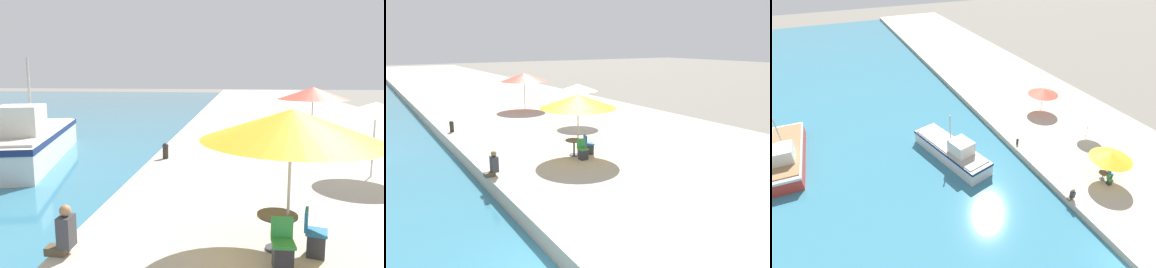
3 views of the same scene
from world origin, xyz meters
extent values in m
cube|color=#BCB29E|center=(8.00, 37.00, 0.32)|extent=(16.00, 90.00, 0.63)
cube|color=silver|center=(-6.19, 16.37, 0.73)|extent=(4.89, 9.66, 1.38)
cube|color=navy|center=(-6.19, 16.37, 1.30)|extent=(4.97, 9.76, 0.25)
cube|color=#ADA89E|center=(-6.19, 16.37, 1.47)|extent=(4.50, 8.88, 0.10)
cube|color=silver|center=(-5.76, 14.80, 2.15)|extent=(2.25, 2.44, 1.25)
cylinder|color=#B7B2A8|center=(-6.19, 16.37, 3.18)|extent=(0.12, 0.12, 3.32)
cylinder|color=#B7B7B7|center=(4.58, 7.05, 1.82)|extent=(0.06, 0.06, 2.37)
cone|color=yellow|center=(4.58, 7.05, 3.16)|extent=(3.50, 3.50, 0.61)
cylinder|color=#B7B7B7|center=(8.10, 12.96, 1.76)|extent=(0.06, 0.06, 2.26)
cone|color=white|center=(8.10, 12.96, 2.97)|extent=(2.50, 2.50, 0.44)
cylinder|color=#B7B7B7|center=(7.34, 19.82, 1.79)|extent=(0.06, 0.06, 2.32)
cone|color=#E04C38|center=(7.34, 19.82, 3.12)|extent=(3.59, 3.59, 0.63)
cylinder|color=#333338|center=(4.38, 7.08, 0.65)|extent=(0.44, 0.44, 0.04)
cylinder|color=#333338|center=(4.38, 7.08, 0.98)|extent=(0.08, 0.08, 0.70)
cylinder|color=#4C4742|center=(4.38, 7.08, 1.35)|extent=(0.80, 0.80, 0.04)
cube|color=#2D2D33|center=(5.11, 6.92, 0.86)|extent=(0.41, 0.41, 0.45)
cube|color=#1E66A3|center=(5.11, 6.92, 1.11)|extent=(0.48, 0.48, 0.06)
cube|color=#1E66A3|center=(4.92, 6.96, 1.34)|extent=(0.15, 0.40, 0.40)
cube|color=#2D2D33|center=(4.42, 6.33, 0.86)|extent=(0.36, 0.36, 0.45)
cube|color=#2D8E42|center=(4.42, 6.33, 1.11)|extent=(0.42, 0.42, 0.06)
cube|color=#2D8E42|center=(4.41, 6.53, 1.34)|extent=(0.40, 0.08, 0.40)
cube|color=brown|center=(0.12, 6.35, 0.71)|extent=(0.42, 0.28, 0.16)
cube|color=#38383D|center=(0.33, 6.35, 1.11)|extent=(0.26, 0.36, 0.63)
sphere|color=#9E704C|center=(0.33, 6.35, 1.53)|extent=(0.23, 0.23, 0.23)
cylinder|color=#2D2823|center=(0.59, 14.80, 0.86)|extent=(0.24, 0.24, 0.45)
sphere|color=#2D2823|center=(0.59, 14.80, 1.15)|extent=(0.26, 0.26, 0.26)
camera|label=1|loc=(3.59, -0.10, 4.12)|focal=35.00mm
camera|label=2|loc=(-4.01, -7.32, 5.76)|focal=35.00mm
camera|label=3|loc=(-15.07, -5.98, 18.38)|focal=28.00mm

